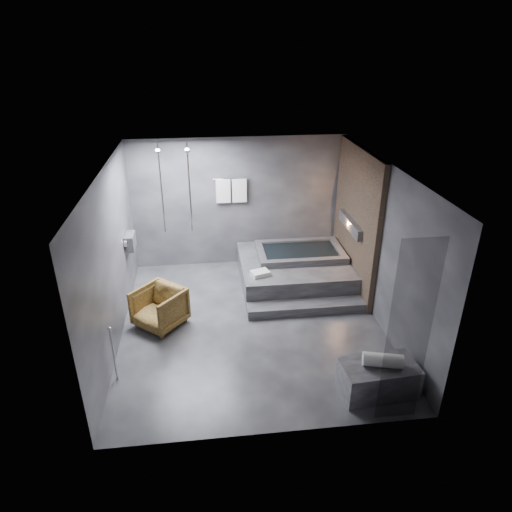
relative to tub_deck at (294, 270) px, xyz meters
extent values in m
plane|color=#28282A|center=(-1.05, -1.45, -0.25)|extent=(5.00, 5.00, 0.00)
cube|color=#434346|center=(-1.05, -1.45, 2.55)|extent=(4.50, 5.00, 0.04)
cube|color=#313136|center=(-1.05, 1.05, 1.15)|extent=(4.50, 0.04, 2.80)
cube|color=#313136|center=(-1.05, -3.95, 1.15)|extent=(4.50, 0.04, 2.80)
cube|color=#313136|center=(-3.30, -1.45, 1.15)|extent=(0.04, 5.00, 2.80)
cube|color=#313136|center=(1.20, -1.45, 1.15)|extent=(0.04, 5.00, 2.80)
cube|color=#84664D|center=(1.14, -0.20, 1.15)|extent=(0.10, 2.40, 2.78)
cube|color=#FF9938|center=(1.06, -0.20, 1.05)|extent=(0.14, 1.20, 0.20)
cube|color=slate|center=(-3.21, -0.05, 0.85)|extent=(0.16, 0.42, 0.30)
imported|color=beige|center=(-3.20, -0.15, 0.80)|extent=(0.08, 0.08, 0.21)
imported|color=beige|center=(-3.20, 0.05, 0.78)|extent=(0.07, 0.07, 0.15)
cylinder|color=silver|center=(-2.05, 0.60, 1.65)|extent=(0.04, 0.04, 1.80)
cylinder|color=silver|center=(-2.60, 0.60, 1.65)|extent=(0.04, 0.04, 1.80)
cylinder|color=silver|center=(-1.20, 0.99, 1.70)|extent=(0.75, 0.02, 0.02)
cube|color=white|center=(-1.37, 0.97, 1.45)|extent=(0.30, 0.06, 0.50)
cube|color=white|center=(-1.03, 0.97, 1.45)|extent=(0.30, 0.06, 0.50)
cylinder|color=silver|center=(-3.20, -2.65, 0.20)|extent=(0.04, 0.04, 0.90)
cube|color=black|center=(0.60, -3.90, 1.10)|extent=(0.55, 0.01, 2.60)
cube|color=#2D2D2F|center=(0.00, 0.00, 0.00)|extent=(2.20, 2.00, 0.50)
cube|color=#2D2D2F|center=(0.00, -1.18, -0.16)|extent=(2.20, 0.36, 0.18)
cube|color=#303033|center=(0.55, -3.37, -0.01)|extent=(1.10, 0.65, 0.48)
imported|color=#442E11|center=(-2.65, -1.28, 0.10)|extent=(1.08, 1.08, 0.70)
cylinder|color=silver|center=(0.57, -3.39, 0.33)|extent=(0.58, 0.33, 0.20)
cube|color=silver|center=(-0.78, -0.59, 0.29)|extent=(0.39, 0.33, 0.09)
camera|label=1|loc=(-1.78, -8.20, 4.38)|focal=32.00mm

